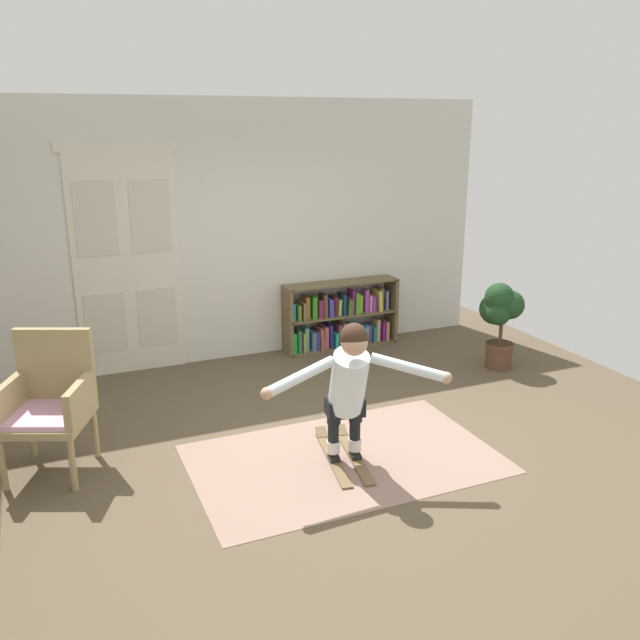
{
  "coord_description": "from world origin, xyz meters",
  "views": [
    {
      "loc": [
        -2.09,
        -4.59,
        2.65
      ],
      "look_at": [
        -0.0,
        0.31,
        1.05
      ],
      "focal_mm": 37.27,
      "sensor_mm": 36.0,
      "label": 1
    }
  ],
  "objects_px": {
    "wicker_chair": "(49,400)",
    "person_skier": "(349,381)",
    "potted_plant": "(500,314)",
    "skis_pair": "(343,455)",
    "bookshelf": "(339,319)"
  },
  "relations": [
    {
      "from": "person_skier",
      "to": "wicker_chair",
      "type": "bearing_deg",
      "value": 156.86
    },
    {
      "from": "potted_plant",
      "to": "skis_pair",
      "type": "xyz_separation_m",
      "value": [
        -2.48,
        -1.24,
        -0.58
      ]
    },
    {
      "from": "potted_plant",
      "to": "bookshelf",
      "type": "bearing_deg",
      "value": 135.83
    },
    {
      "from": "person_skier",
      "to": "bookshelf",
      "type": "bearing_deg",
      "value": 66.79
    },
    {
      "from": "skis_pair",
      "to": "bookshelf",
      "type": "bearing_deg",
      "value": 66.02
    },
    {
      "from": "wicker_chair",
      "to": "potted_plant",
      "type": "bearing_deg",
      "value": 6.06
    },
    {
      "from": "bookshelf",
      "to": "skis_pair",
      "type": "xyz_separation_m",
      "value": [
        -1.13,
        -2.55,
        -0.32
      ]
    },
    {
      "from": "wicker_chair",
      "to": "skis_pair",
      "type": "bearing_deg",
      "value": -19.03
    },
    {
      "from": "potted_plant",
      "to": "skis_pair",
      "type": "height_order",
      "value": "potted_plant"
    },
    {
      "from": "bookshelf",
      "to": "skis_pair",
      "type": "bearing_deg",
      "value": -113.98
    },
    {
      "from": "skis_pair",
      "to": "person_skier",
      "type": "distance_m",
      "value": 0.73
    },
    {
      "from": "wicker_chair",
      "to": "skis_pair",
      "type": "height_order",
      "value": "wicker_chair"
    },
    {
      "from": "wicker_chair",
      "to": "person_skier",
      "type": "height_order",
      "value": "person_skier"
    },
    {
      "from": "wicker_chair",
      "to": "person_skier",
      "type": "bearing_deg",
      "value": -23.14
    },
    {
      "from": "bookshelf",
      "to": "person_skier",
      "type": "height_order",
      "value": "person_skier"
    }
  ]
}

